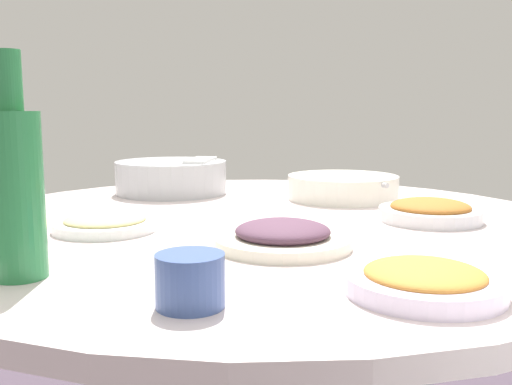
# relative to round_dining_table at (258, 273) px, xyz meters

# --- Properties ---
(round_dining_table) EXTENTS (1.33, 1.33, 0.76)m
(round_dining_table) POSITION_rel_round_dining_table_xyz_m (0.00, 0.00, 0.00)
(round_dining_table) COLOR #99999E
(round_dining_table) RESTS_ON ground
(rice_bowl) EXTENTS (0.29, 0.29, 0.09)m
(rice_bowl) POSITION_rel_round_dining_table_xyz_m (-0.08, -0.43, 0.16)
(rice_bowl) COLOR #B2B5BA
(rice_bowl) RESTS_ON round_dining_table
(soup_bowl) EXTENTS (0.27, 0.30, 0.06)m
(soup_bowl) POSITION_rel_round_dining_table_xyz_m (-0.34, -0.05, 0.14)
(soup_bowl) COLOR white
(soup_bowl) RESTS_ON round_dining_table
(dish_eggplant) EXTENTS (0.22, 0.22, 0.04)m
(dish_eggplant) POSITION_rel_round_dining_table_xyz_m (0.13, 0.20, 0.13)
(dish_eggplant) COLOR silver
(dish_eggplant) RESTS_ON round_dining_table
(dish_noodles) EXTENTS (0.19, 0.19, 0.03)m
(dish_noodles) POSITION_rel_round_dining_table_xyz_m (0.28, -0.11, 0.13)
(dish_noodles) COLOR white
(dish_noodles) RESTS_ON round_dining_table
(dish_stirfry) EXTENTS (0.20, 0.20, 0.04)m
(dish_stirfry) POSITION_rel_round_dining_table_xyz_m (-0.24, 0.24, 0.13)
(dish_stirfry) COLOR silver
(dish_stirfry) RESTS_ON round_dining_table
(dish_tofu_braise) EXTENTS (0.19, 0.19, 0.04)m
(dish_tofu_braise) POSITION_rel_round_dining_table_xyz_m (0.17, 0.48, 0.13)
(dish_tofu_braise) COLOR silver
(dish_tofu_braise) RESTS_ON round_dining_table
(green_bottle) EXTENTS (0.07, 0.07, 0.30)m
(green_bottle) POSITION_rel_round_dining_table_xyz_m (0.51, 0.08, 0.23)
(green_bottle) COLOR #297C43
(green_bottle) RESTS_ON round_dining_table
(tea_cup_near) EXTENTS (0.08, 0.08, 0.06)m
(tea_cup_near) POSITION_rel_round_dining_table_xyz_m (0.41, 0.33, 0.14)
(tea_cup_near) COLOR #3C5491
(tea_cup_near) RESTS_ON round_dining_table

